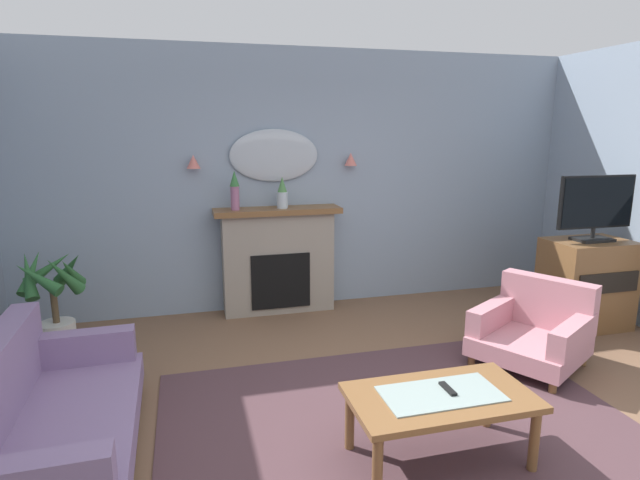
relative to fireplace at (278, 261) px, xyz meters
The scene contains 16 objects.
floor 2.80m from the fireplace, 82.10° to the right, with size 7.23×6.75×0.10m, color brown.
wall_back 0.96m from the fireplace, 30.59° to the left, with size 7.23×0.10×2.84m, color #8C9EB2.
patterned_rug 2.59m from the fireplace, 81.48° to the right, with size 3.20×2.40×0.01m, color #4C3338.
fireplace is the anchor object (origin of this frame).
mantel_vase_centre 0.92m from the fireplace, behind, with size 0.10×0.10×0.41m.
mantel_vase_left 0.75m from the fireplace, 29.53° to the right, with size 0.12×0.12×0.33m.
wall_mirror 1.15m from the fireplace, 90.00° to the left, with size 0.96×0.06×0.56m, color #B2BCC6.
wall_sconce_left 1.38m from the fireplace, behind, with size 0.14×0.14×0.14m, color #D17066.
wall_sconce_right 1.38m from the fireplace, ahead, with size 0.14×0.14×0.14m, color #D17066.
coffee_table 2.91m from the fireplace, 80.89° to the right, with size 1.10×0.60×0.45m.
tv_remote 2.89m from the fireplace, 79.68° to the right, with size 0.04×0.16×0.02m, color black.
floral_couch 2.94m from the fireplace, 129.13° to the right, with size 0.90×1.74×0.76m.
armchair_by_coffee_table 2.66m from the fireplace, 44.20° to the right, with size 1.11×1.11×0.71m.
tv_cabinet 3.19m from the fireplace, 22.84° to the right, with size 0.80×0.57×0.90m.
tv_flatscreen 3.27m from the fireplace, 23.18° to the right, with size 0.84×0.24×0.65m.
potted_plant_tall_palm 2.21m from the fireplace, 166.09° to the right, with size 0.60×0.61×0.95m.
Camera 1 is at (-1.33, -2.68, 1.99)m, focal length 28.80 mm.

